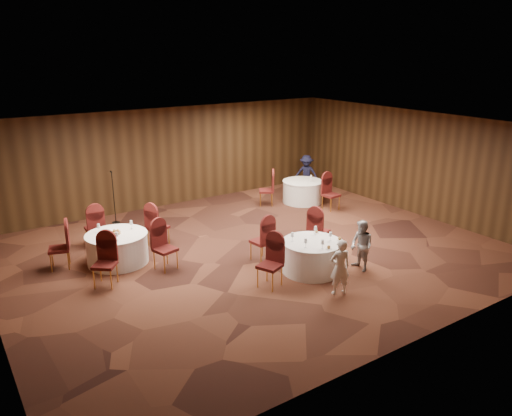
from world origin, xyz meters
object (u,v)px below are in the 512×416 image
man_c (306,174)px  woman_b (362,246)px  table_left (117,248)px  table_right (303,191)px  woman_a (340,267)px  mic_stand (115,208)px  table_main (311,256)px

man_c → woman_b: bearing=-66.2°
table_left → woman_b: (4.60, -3.59, 0.23)m
table_right → woman_a: (-3.53, -5.62, 0.24)m
table_right → woman_a: 6.64m
table_left → woman_a: (3.36, -4.20, 0.24)m
woman_a → table_left: bearing=-33.2°
table_left → woman_a: bearing=-51.4°
table_left → mic_stand: size_ratio=0.93×
woman_b → man_c: (3.17, 5.91, 0.07)m
table_right → woman_a: woman_a is taller
woman_b → woman_a: bearing=-57.6°
table_left → mic_stand: 3.00m
woman_a → woman_b: (1.25, 0.61, -0.01)m
table_left → woman_a: woman_a is taller
table_main → mic_stand: mic_stand is taller
woman_a → woman_b: bearing=-135.7°
woman_b → table_left: bearing=-121.7°
table_left → table_right: (6.89, 1.42, 0.00)m
woman_a → table_main: bearing=-83.1°
table_right → table_left: bearing=-168.4°
table_left → woman_b: size_ratio=1.22×
woman_a → man_c: man_c is taller
mic_stand → woman_b: mic_stand is taller
table_main → mic_stand: (-2.69, 5.86, 0.09)m
woman_a → woman_b: 1.39m
table_main → man_c: bearing=51.9°
table_right → woman_b: size_ratio=1.12×
table_main → mic_stand: bearing=114.6°
table_right → woman_b: 5.51m
table_main → mic_stand: 6.45m
table_main → woman_a: bearing=-101.3°
woman_a → man_c: bearing=-106.0°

